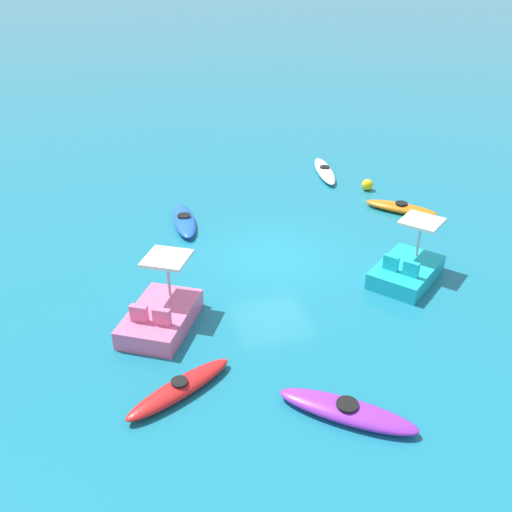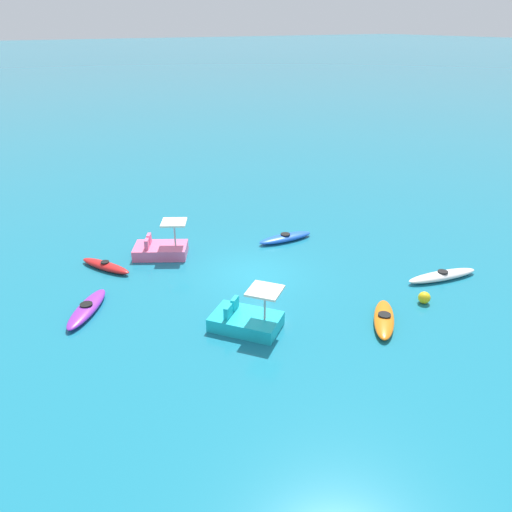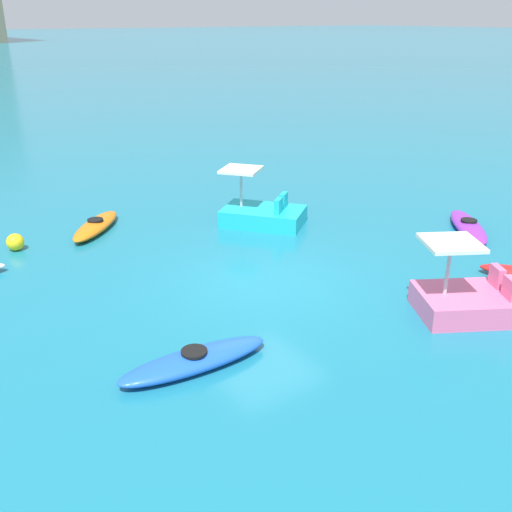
{
  "view_description": "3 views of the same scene",
  "coord_description": "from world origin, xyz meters",
  "px_view_note": "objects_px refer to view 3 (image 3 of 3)",
  "views": [
    {
      "loc": [
        14.32,
        -4.61,
        8.36
      ],
      "look_at": [
        0.58,
        -0.69,
        0.43
      ],
      "focal_mm": 37.68,
      "sensor_mm": 36.0,
      "label": 1
    },
    {
      "loc": [
        9.9,
        16.47,
        9.92
      ],
      "look_at": [
        -0.21,
        -0.26,
        0.7
      ],
      "focal_mm": 35.2,
      "sensor_mm": 36.0,
      "label": 2
    },
    {
      "loc": [
        -7.32,
        -10.28,
        5.88
      ],
      "look_at": [
        0.22,
        0.61,
        0.41
      ],
      "focal_mm": 40.9,
      "sensor_mm": 36.0,
      "label": 3
    }
  ],
  "objects_px": {
    "kayak_purple": "(468,226)",
    "kayak_orange": "(96,226)",
    "kayak_blue": "(195,360)",
    "pedal_boat_cyan": "(263,214)",
    "buoy_yellow": "(15,242)",
    "pedal_boat_pink": "(475,300)"
  },
  "relations": [
    {
      "from": "kayak_purple",
      "to": "pedal_boat_pink",
      "type": "bearing_deg",
      "value": -142.17
    },
    {
      "from": "kayak_orange",
      "to": "pedal_boat_pink",
      "type": "distance_m",
      "value": 10.68
    },
    {
      "from": "kayak_blue",
      "to": "kayak_purple",
      "type": "distance_m",
      "value": 10.28
    },
    {
      "from": "pedal_boat_pink",
      "to": "pedal_boat_cyan",
      "type": "relative_size",
      "value": 1.01
    },
    {
      "from": "kayak_blue",
      "to": "kayak_orange",
      "type": "bearing_deg",
      "value": 81.81
    },
    {
      "from": "kayak_orange",
      "to": "pedal_boat_cyan",
      "type": "relative_size",
      "value": 0.86
    },
    {
      "from": "kayak_purple",
      "to": "pedal_boat_cyan",
      "type": "xyz_separation_m",
      "value": [
        -4.58,
        3.98,
        0.17
      ]
    },
    {
      "from": "pedal_boat_cyan",
      "to": "buoy_yellow",
      "type": "distance_m",
      "value": 7.04
    },
    {
      "from": "pedal_boat_cyan",
      "to": "pedal_boat_pink",
      "type": "bearing_deg",
      "value": -87.37
    },
    {
      "from": "buoy_yellow",
      "to": "pedal_boat_cyan",
      "type": "bearing_deg",
      "value": -16.95
    },
    {
      "from": "kayak_purple",
      "to": "buoy_yellow",
      "type": "height_order",
      "value": "buoy_yellow"
    },
    {
      "from": "kayak_purple",
      "to": "kayak_orange",
      "type": "bearing_deg",
      "value": 145.04
    },
    {
      "from": "kayak_blue",
      "to": "pedal_boat_cyan",
      "type": "bearing_deg",
      "value": 45.87
    },
    {
      "from": "kayak_blue",
      "to": "pedal_boat_cyan",
      "type": "distance_m",
      "value": 7.98
    },
    {
      "from": "kayak_blue",
      "to": "kayak_purple",
      "type": "xyz_separation_m",
      "value": [
        10.13,
        1.74,
        -0.0
      ]
    },
    {
      "from": "kayak_blue",
      "to": "kayak_purple",
      "type": "bearing_deg",
      "value": 9.74
    },
    {
      "from": "kayak_blue",
      "to": "pedal_boat_cyan",
      "type": "xyz_separation_m",
      "value": [
        5.55,
        5.72,
        0.17
      ]
    },
    {
      "from": "buoy_yellow",
      "to": "pedal_boat_pink",
      "type": "bearing_deg",
      "value": -52.87
    },
    {
      "from": "pedal_boat_cyan",
      "to": "kayak_purple",
      "type": "bearing_deg",
      "value": -41.02
    },
    {
      "from": "kayak_purple",
      "to": "buoy_yellow",
      "type": "distance_m",
      "value": 12.82
    },
    {
      "from": "kayak_blue",
      "to": "kayak_orange",
      "type": "distance_m",
      "value": 8.1
    },
    {
      "from": "kayak_blue",
      "to": "pedal_boat_cyan",
      "type": "relative_size",
      "value": 1.04
    }
  ]
}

